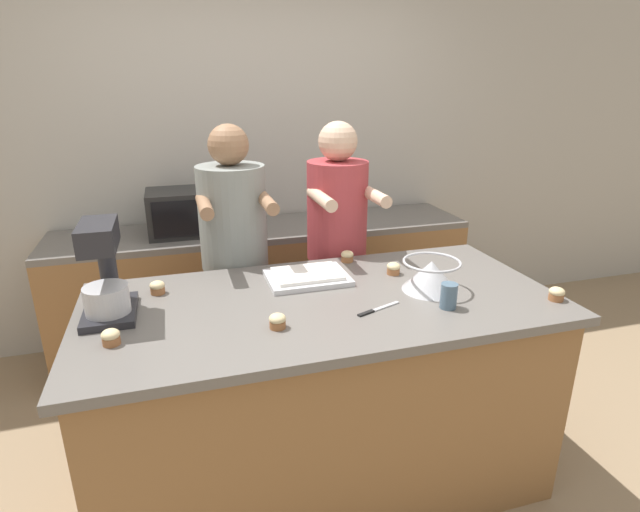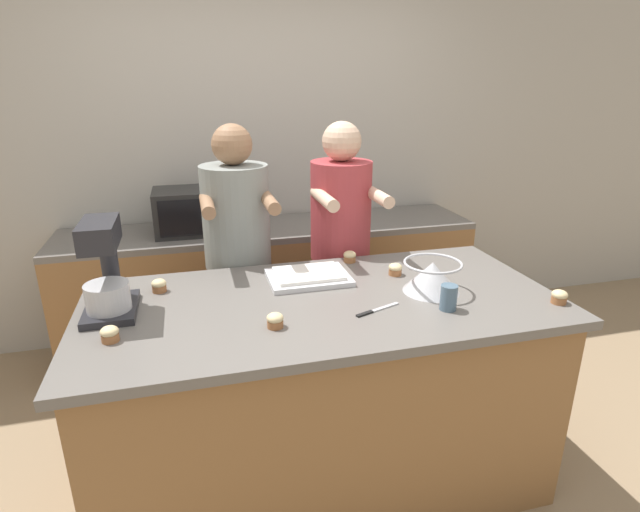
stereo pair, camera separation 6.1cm
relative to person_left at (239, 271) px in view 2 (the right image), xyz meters
The scene contains 18 objects.
ground_plane 1.12m from the person_left, 66.23° to the right, with size 16.00×16.00×0.00m, color #937A5B.
back_wall 1.20m from the person_left, 74.58° to the left, with size 10.00×0.06×2.70m.
island_counter 0.82m from the person_left, 66.23° to the right, with size 2.03×0.96×0.95m.
back_counter 0.87m from the person_left, 67.58° to the left, with size 2.80×0.60×0.89m.
person_left is the anchor object (origin of this frame).
person_right 0.57m from the person_left, ahead, with size 0.35×0.51×1.64m.
stand_mixer 0.85m from the person_left, 135.18° to the right, with size 0.20×0.30×0.39m.
mixing_bowl 1.06m from the person_left, 42.11° to the right, with size 0.26×0.26×0.14m.
baking_tray 0.53m from the person_left, 56.95° to the right, with size 0.38×0.28×0.04m.
microwave_oven 0.76m from the person_left, 106.79° to the left, with size 0.49×0.35×0.28m.
drinking_glass 1.18m from the person_left, 49.59° to the right, with size 0.07×0.07×0.11m.
knife 0.96m from the person_left, 60.76° to the right, with size 0.21×0.09×0.01m.
cupcake_0 0.61m from the person_left, 24.48° to the right, with size 0.07×0.07×0.06m.
cupcake_1 0.99m from the person_left, 123.73° to the right, with size 0.07×0.07×0.06m.
cupcake_2 0.86m from the person_left, 34.33° to the right, with size 0.07×0.07×0.06m.
cupcake_3 0.57m from the person_left, 134.61° to the right, with size 0.07×0.07×0.06m.
cupcake_4 0.87m from the person_left, 86.86° to the right, with size 0.07×0.07×0.06m.
cupcake_5 1.57m from the person_left, 37.61° to the right, with size 0.07×0.07×0.06m.
Camera 2 is at (-0.52, -1.89, 1.84)m, focal length 28.00 mm.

